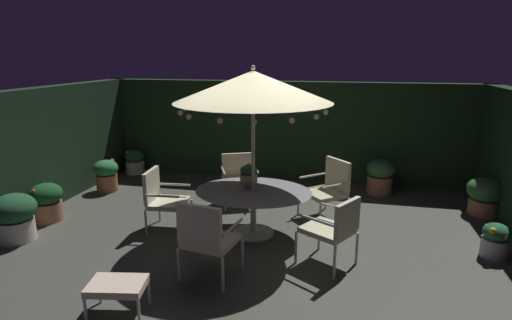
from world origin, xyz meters
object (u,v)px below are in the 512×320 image
(patio_chair_southeast, at_px, (162,196))
(ottoman_footrest, at_px, (117,287))
(patio_umbrella, at_px, (253,87))
(patio_chair_south, at_px, (206,236))
(patio_chair_northeast, at_px, (329,186))
(potted_plant_back_center, at_px, (486,195))
(patio_dining_table, at_px, (253,198))
(potted_plant_back_left, at_px, (15,215))
(potted_plant_right_far, at_px, (495,240))
(patio_chair_east, at_px, (239,175))
(centerpiece_planter, at_px, (249,174))
(potted_plant_right_near, at_px, (135,161))
(patio_chair_north, at_px, (334,226))
(potted_plant_back_right, at_px, (106,174))
(potted_plant_left_far, at_px, (47,201))
(potted_plant_left_near, at_px, (380,176))

(patio_chair_southeast, height_order, ottoman_footrest, patio_chair_southeast)
(patio_umbrella, relative_size, patio_chair_south, 2.47)
(patio_chair_northeast, distance_m, potted_plant_back_center, 2.74)
(patio_dining_table, xyz_separation_m, potted_plant_back_left, (-3.40, -0.97, -0.19))
(patio_dining_table, height_order, ottoman_footrest, patio_dining_table)
(potted_plant_right_far, bearing_deg, patio_chair_east, 161.55)
(patio_umbrella, bearing_deg, centerpiece_planter, 133.02)
(patio_umbrella, xyz_separation_m, patio_chair_northeast, (1.10, 0.95, -1.70))
(patio_chair_east, xyz_separation_m, potted_plant_back_center, (4.32, 0.33, -0.17))
(ottoman_footrest, bearing_deg, potted_plant_right_near, 116.70)
(patio_chair_northeast, xyz_separation_m, potted_plant_back_left, (-4.50, -1.91, -0.16))
(centerpiece_planter, distance_m, patio_chair_north, 1.61)
(centerpiece_planter, xyz_separation_m, patio_chair_southeast, (-1.35, -0.21, -0.39))
(patio_chair_east, bearing_deg, potted_plant_back_right, 178.97)
(patio_chair_southeast, xyz_separation_m, potted_plant_back_right, (-1.92, 1.48, -0.20))
(patio_chair_northeast, distance_m, potted_plant_back_right, 4.48)
(patio_dining_table, height_order, potted_plant_left_far, patio_dining_table)
(patio_umbrella, relative_size, potted_plant_back_center, 3.87)
(patio_chair_southeast, xyz_separation_m, potted_plant_right_near, (-2.00, 2.77, -0.25))
(patio_chair_north, height_order, potted_plant_back_left, patio_chair_north)
(potted_plant_right_near, relative_size, potted_plant_back_center, 0.86)
(patio_chair_northeast, relative_size, patio_chair_east, 1.11)
(patio_chair_east, distance_m, potted_plant_left_near, 2.84)
(ottoman_footrest, relative_size, potted_plant_right_near, 1.14)
(patio_umbrella, xyz_separation_m, potted_plant_left_far, (-3.48, -0.21, -1.91))
(patio_dining_table, height_order, potted_plant_back_left, potted_plant_back_left)
(patio_chair_south, xyz_separation_m, potted_plant_right_far, (3.65, 1.42, -0.34))
(potted_plant_back_left, height_order, potted_plant_left_near, potted_plant_back_left)
(patio_chair_north, bearing_deg, patio_umbrella, 148.74)
(patio_chair_southeast, bearing_deg, potted_plant_back_left, -156.51)
(patio_umbrella, distance_m, potted_plant_right_near, 4.77)
(patio_chair_east, height_order, potted_plant_right_near, patio_chair_east)
(patio_chair_south, bearing_deg, ottoman_footrest, -130.62)
(potted_plant_left_near, bearing_deg, potted_plant_right_far, -60.77)
(patio_chair_south, height_order, potted_plant_left_far, patio_chair_south)
(patio_dining_table, relative_size, potted_plant_right_far, 3.67)
(patio_chair_south, xyz_separation_m, potted_plant_back_center, (4.00, 3.07, -0.24))
(patio_chair_southeast, distance_m, potted_plant_right_near, 3.43)
(patio_dining_table, height_order, patio_umbrella, patio_umbrella)
(patio_chair_southeast, distance_m, potted_plant_back_right, 2.43)
(potted_plant_left_far, bearing_deg, potted_plant_right_near, 89.30)
(patio_dining_table, relative_size, ottoman_footrest, 2.73)
(patio_umbrella, bearing_deg, potted_plant_back_right, 157.85)
(centerpiece_planter, bearing_deg, patio_chair_east, 111.70)
(potted_plant_back_left, distance_m, potted_plant_left_far, 0.77)
(patio_umbrella, relative_size, centerpiece_planter, 6.57)
(potted_plant_left_near, bearing_deg, potted_plant_back_center, -23.81)
(potted_plant_back_center, bearing_deg, potted_plant_back_right, -177.72)
(patio_chair_northeast, xyz_separation_m, ottoman_footrest, (-2.07, -3.20, -0.23))
(patio_umbrella, bearing_deg, potted_plant_left_far, -176.62)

